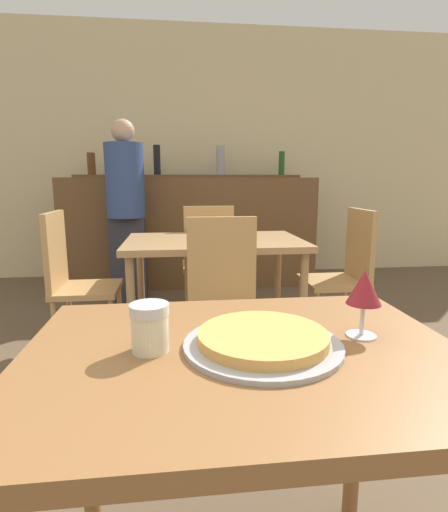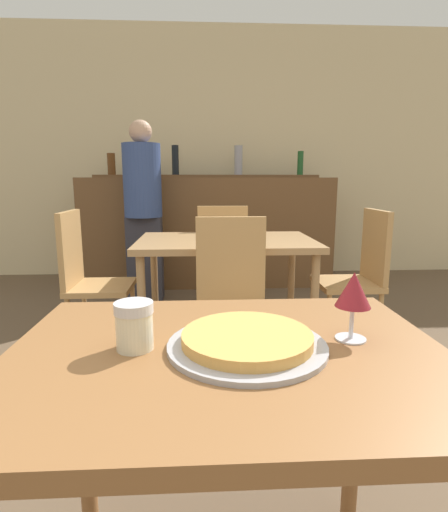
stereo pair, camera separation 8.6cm
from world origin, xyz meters
name	(u,v)px [view 2 (the right image)]	position (x,y,z in m)	size (l,w,h in m)	color
wall_back	(207,154)	(0.00, 3.96, 1.40)	(8.00, 0.05, 2.80)	beige
dining_table_near	(228,390)	(0.00, 0.00, 0.65)	(0.96, 0.72, 0.75)	brown
dining_table_far	(226,251)	(0.10, 1.77, 0.65)	(1.15, 0.75, 0.73)	#A87F51
bar_counter	(208,231)	(0.00, 3.45, 0.57)	(2.60, 0.56, 1.13)	brown
bar_back_shelf	(206,172)	(-0.01, 3.59, 1.19)	(2.39, 0.24, 0.34)	brown
chair_far_side_front	(232,294)	(0.10, 1.23, 0.51)	(0.40, 0.40, 0.92)	tan
chair_far_side_back	(222,256)	(0.10, 2.31, 0.51)	(0.40, 0.40, 0.92)	tan
chair_far_side_left	(87,273)	(-0.81, 1.77, 0.51)	(0.40, 0.40, 0.92)	tan
chair_far_side_right	(360,270)	(1.01, 1.77, 0.51)	(0.40, 0.40, 0.92)	tan
pizza_tray	(247,341)	(0.04, 0.00, 0.77)	(0.35, 0.35, 0.04)	#A3A3A8
cheese_shaker	(134,325)	(-0.20, 0.01, 0.81)	(0.08, 0.08, 0.10)	beige
person_standing	(143,206)	(-0.59, 2.87, 0.88)	(0.34, 0.34, 1.63)	#2D2D38
wine_glass	(353,292)	(0.29, 0.04, 0.87)	(0.08, 0.08, 0.16)	silver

